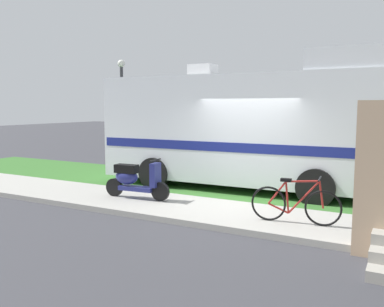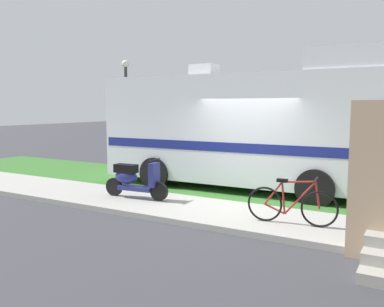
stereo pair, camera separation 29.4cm
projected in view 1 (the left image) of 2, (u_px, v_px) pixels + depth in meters
The scene contains 9 objects.
ground_plane at pixel (239, 204), 9.71m from camera, with size 80.00×80.00×0.00m, color #38383D.
sidewalk at pixel (218, 213), 8.66m from camera, with size 24.00×2.00×0.12m.
grass_strip at pixel (260, 191), 11.02m from camera, with size 24.00×3.40×0.08m.
motorhome_rv at pixel (243, 128), 11.25m from camera, with size 7.54×2.67×3.63m.
scooter at pixel (134, 179), 9.75m from camera, with size 1.72×0.50×0.97m.
bicycle at pixel (295, 204), 7.65m from camera, with size 1.67×0.52×0.89m.
pickup_truck_near at pixel (263, 142), 15.36m from camera, with size 5.45×2.26×1.83m.
pickup_truck_far at pixel (307, 138), 17.59m from camera, with size 5.28×2.42×1.83m.
street_lamp_post at pixel (122, 102), 15.53m from camera, with size 0.28×0.28×4.05m.
Camera 1 is at (3.54, -8.90, 2.31)m, focal length 38.26 mm.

